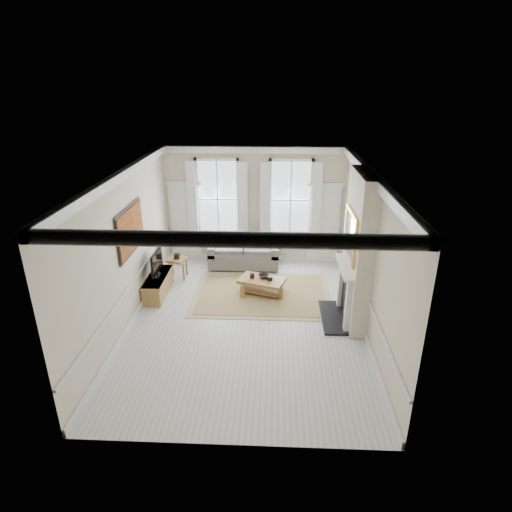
{
  "coord_description": "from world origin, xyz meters",
  "views": [
    {
      "loc": [
        0.6,
        -8.45,
        5.15
      ],
      "look_at": [
        0.18,
        0.86,
        1.25
      ],
      "focal_mm": 30.0,
      "sensor_mm": 36.0,
      "label": 1
    }
  ],
  "objects_px": {
    "sofa": "(244,254)",
    "tv_stand": "(158,285)",
    "side_table": "(177,262)",
    "coffee_table": "(262,282)"
  },
  "relations": [
    {
      "from": "sofa",
      "to": "side_table",
      "type": "relative_size",
      "value": 3.35
    },
    {
      "from": "coffee_table",
      "to": "tv_stand",
      "type": "height_order",
      "value": "tv_stand"
    },
    {
      "from": "side_table",
      "to": "tv_stand",
      "type": "bearing_deg",
      "value": -106.85
    },
    {
      "from": "tv_stand",
      "to": "side_table",
      "type": "bearing_deg",
      "value": 73.15
    },
    {
      "from": "coffee_table",
      "to": "tv_stand",
      "type": "bearing_deg",
      "value": -158.76
    },
    {
      "from": "tv_stand",
      "to": "sofa",
      "type": "bearing_deg",
      "value": 42.63
    },
    {
      "from": "coffee_table",
      "to": "tv_stand",
      "type": "distance_m",
      "value": 2.65
    },
    {
      "from": "coffee_table",
      "to": "sofa",
      "type": "bearing_deg",
      "value": 126.47
    },
    {
      "from": "sofa",
      "to": "tv_stand",
      "type": "bearing_deg",
      "value": -137.37
    },
    {
      "from": "side_table",
      "to": "tv_stand",
      "type": "distance_m",
      "value": 1.05
    }
  ]
}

